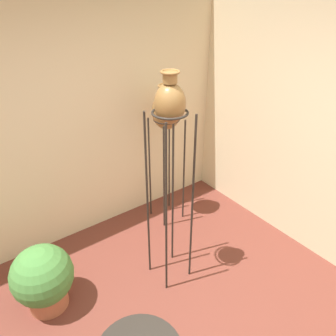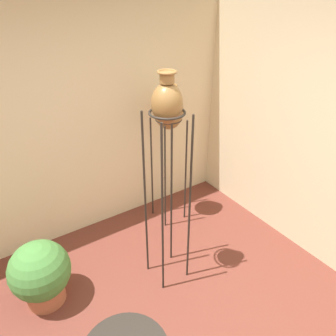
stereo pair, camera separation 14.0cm
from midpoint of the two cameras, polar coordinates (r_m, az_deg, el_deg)
wall_back at (r=3.53m, az=-18.91°, el=6.49°), size 8.24×0.06×2.70m
vase_stand_tall at (r=2.61m, az=1.39°, el=9.16°), size 0.31×0.31×2.08m
vase_stand_medium at (r=3.62m, az=1.24°, el=9.51°), size 0.32×0.32×1.71m
potted_plant at (r=3.30m, az=-20.15°, el=-16.86°), size 0.55×0.55×0.66m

